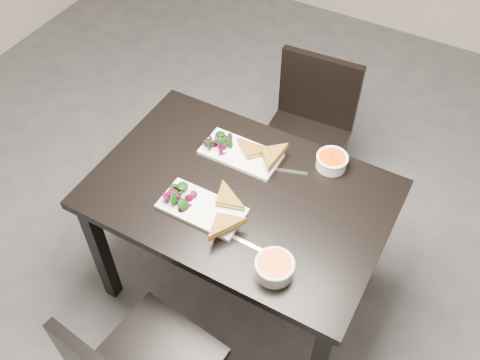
# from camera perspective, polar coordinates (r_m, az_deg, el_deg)

# --- Properties ---
(ground) EXTENTS (5.00, 5.00, 0.00)m
(ground) POSITION_cam_1_polar(r_m,az_deg,el_deg) (2.83, 0.58, -9.39)
(ground) COLOR #47474C
(ground) RESTS_ON ground
(table) EXTENTS (1.20, 0.80, 0.75)m
(table) POSITION_cam_1_polar(r_m,az_deg,el_deg) (2.23, 0.00, -2.83)
(table) COLOR black
(table) RESTS_ON ground
(chair_far) EXTENTS (0.45, 0.45, 0.85)m
(chair_far) POSITION_cam_1_polar(r_m,az_deg,el_deg) (2.82, 7.33, 5.69)
(chair_far) COLOR black
(chair_far) RESTS_ON ground
(plate_near) EXTENTS (0.34, 0.17, 0.02)m
(plate_near) POSITION_cam_1_polar(r_m,az_deg,el_deg) (2.10, -4.10, -3.07)
(plate_near) COLOR white
(plate_near) RESTS_ON table
(sandwich_near) EXTENTS (0.20, 0.17, 0.05)m
(sandwich_near) POSITION_cam_1_polar(r_m,az_deg,el_deg) (2.05, -2.39, -2.87)
(sandwich_near) COLOR #AC7C24
(sandwich_near) RESTS_ON plate_near
(salad_near) EXTENTS (0.11, 0.09, 0.05)m
(salad_near) POSITION_cam_1_polar(r_m,az_deg,el_deg) (2.11, -6.45, -1.49)
(salad_near) COLOR black
(salad_near) RESTS_ON plate_near
(soup_bowl_near) EXTENTS (0.15, 0.15, 0.07)m
(soup_bowl_near) POSITION_cam_1_polar(r_m,az_deg,el_deg) (1.91, 3.72, -9.28)
(soup_bowl_near) COLOR white
(soup_bowl_near) RESTS_ON table
(cutlery_near) EXTENTS (0.18, 0.02, 0.00)m
(cutlery_near) POSITION_cam_1_polar(r_m,az_deg,el_deg) (2.00, 0.86, -6.88)
(cutlery_near) COLOR silver
(cutlery_near) RESTS_ON table
(plate_far) EXTENTS (0.34, 0.17, 0.02)m
(plate_far) POSITION_cam_1_polar(r_m,az_deg,el_deg) (2.28, 0.09, 2.83)
(plate_far) COLOR white
(plate_far) RESTS_ON table
(sandwich_far) EXTENTS (0.21, 0.21, 0.05)m
(sandwich_far) POSITION_cam_1_polar(r_m,az_deg,el_deg) (2.23, 1.36, 2.63)
(sandwich_far) COLOR #AC7C24
(sandwich_far) RESTS_ON plate_far
(salad_far) EXTENTS (0.11, 0.09, 0.05)m
(salad_far) POSITION_cam_1_polar(r_m,az_deg,el_deg) (2.30, -2.10, 4.25)
(salad_far) COLOR black
(salad_far) RESTS_ON plate_far
(soup_bowl_far) EXTENTS (0.13, 0.13, 0.06)m
(soup_bowl_far) POSITION_cam_1_polar(r_m,az_deg,el_deg) (2.25, 9.81, 2.07)
(soup_bowl_far) COLOR white
(soup_bowl_far) RESTS_ON table
(cutlery_far) EXTENTS (0.18, 0.07, 0.00)m
(cutlery_far) POSITION_cam_1_polar(r_m,az_deg,el_deg) (2.23, 4.96, 1.00)
(cutlery_far) COLOR silver
(cutlery_far) RESTS_ON table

